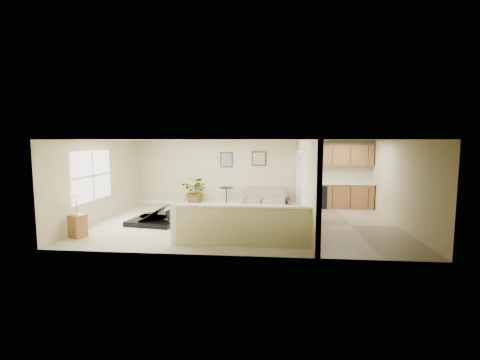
# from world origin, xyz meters

# --- Properties ---
(floor) EXTENTS (9.00, 9.00, 0.00)m
(floor) POSITION_xyz_m (0.00, 0.00, 0.00)
(floor) COLOR #B5AC8D
(floor) RESTS_ON ground
(back_wall) EXTENTS (9.00, 0.04, 2.50)m
(back_wall) POSITION_xyz_m (0.00, 3.00, 1.25)
(back_wall) COLOR #C4B986
(back_wall) RESTS_ON floor
(front_wall) EXTENTS (9.00, 0.04, 2.50)m
(front_wall) POSITION_xyz_m (0.00, -3.00, 1.25)
(front_wall) COLOR #C4B986
(front_wall) RESTS_ON floor
(left_wall) EXTENTS (0.04, 6.00, 2.50)m
(left_wall) POSITION_xyz_m (-4.50, 0.00, 1.25)
(left_wall) COLOR #C4B986
(left_wall) RESTS_ON floor
(right_wall) EXTENTS (0.04, 6.00, 2.50)m
(right_wall) POSITION_xyz_m (4.50, 0.00, 1.25)
(right_wall) COLOR #C4B986
(right_wall) RESTS_ON floor
(ceiling) EXTENTS (9.00, 6.00, 0.04)m
(ceiling) POSITION_xyz_m (0.00, 0.00, 2.50)
(ceiling) COLOR silver
(ceiling) RESTS_ON back_wall
(kitchen_vinyl) EXTENTS (2.70, 6.00, 0.01)m
(kitchen_vinyl) POSITION_xyz_m (3.15, 0.00, 0.00)
(kitchen_vinyl) COLOR tan
(kitchen_vinyl) RESTS_ON floor
(interior_partition) EXTENTS (0.18, 5.99, 2.50)m
(interior_partition) POSITION_xyz_m (1.80, 0.25, 1.22)
(interior_partition) COLOR #C4B986
(interior_partition) RESTS_ON floor
(pony_half_wall) EXTENTS (3.42, 0.22, 1.00)m
(pony_half_wall) POSITION_xyz_m (0.08, -2.30, 0.52)
(pony_half_wall) COLOR #C4B986
(pony_half_wall) RESTS_ON floor
(left_window) EXTENTS (0.05, 2.15, 1.45)m
(left_window) POSITION_xyz_m (-4.49, -0.50, 1.45)
(left_window) COLOR white
(left_window) RESTS_ON left_wall
(wall_art_left) EXTENTS (0.48, 0.04, 0.58)m
(wall_art_left) POSITION_xyz_m (-0.95, 2.97, 1.75)
(wall_art_left) COLOR #372614
(wall_art_left) RESTS_ON back_wall
(wall_mirror) EXTENTS (0.55, 0.04, 0.55)m
(wall_mirror) POSITION_xyz_m (0.30, 2.97, 1.80)
(wall_mirror) COLOR #372614
(wall_mirror) RESTS_ON back_wall
(kitchen_cabinets) EXTENTS (2.36, 0.65, 2.33)m
(kitchen_cabinets) POSITION_xyz_m (3.19, 2.73, 0.87)
(kitchen_cabinets) COLOR #945B30
(kitchen_cabinets) RESTS_ON floor
(piano) EXTENTS (1.80, 1.84, 1.33)m
(piano) POSITION_xyz_m (-2.71, -0.18, 0.56)
(piano) COLOR black
(piano) RESTS_ON floor
(piano_bench) EXTENTS (0.63, 0.91, 0.55)m
(piano_bench) POSITION_xyz_m (-1.26, -0.27, 0.28)
(piano_bench) COLOR black
(piano_bench) RESTS_ON floor
(loveseat) EXTENTS (1.79, 1.16, 0.96)m
(loveseat) POSITION_xyz_m (0.47, 2.47, 0.36)
(loveseat) COLOR #967A5F
(loveseat) RESTS_ON floor
(accent_table) EXTENTS (0.51, 0.51, 0.74)m
(accent_table) POSITION_xyz_m (-0.90, 2.55, 0.48)
(accent_table) COLOR black
(accent_table) RESTS_ON floor
(palm_plant) EXTENTS (1.21, 1.12, 1.12)m
(palm_plant) POSITION_xyz_m (-2.08, 2.64, 0.55)
(palm_plant) COLOR black
(palm_plant) RESTS_ON floor
(small_plant) EXTENTS (0.29, 0.29, 0.48)m
(small_plant) POSITION_xyz_m (1.35, 2.22, 0.20)
(small_plant) COLOR black
(small_plant) RESTS_ON floor
(lamp_stand) EXTENTS (0.45, 0.45, 1.17)m
(lamp_stand) POSITION_xyz_m (-4.15, -1.93, 0.49)
(lamp_stand) COLOR #945B30
(lamp_stand) RESTS_ON floor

